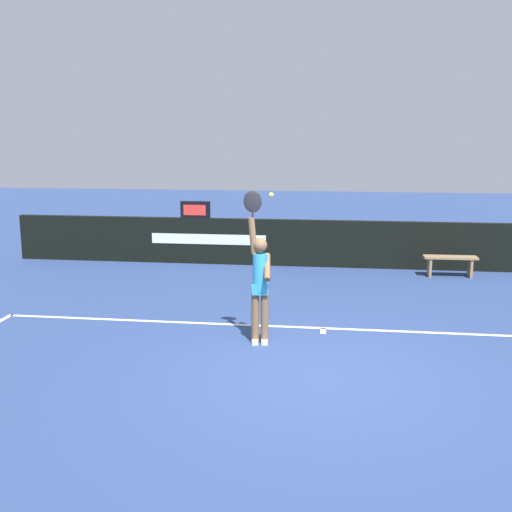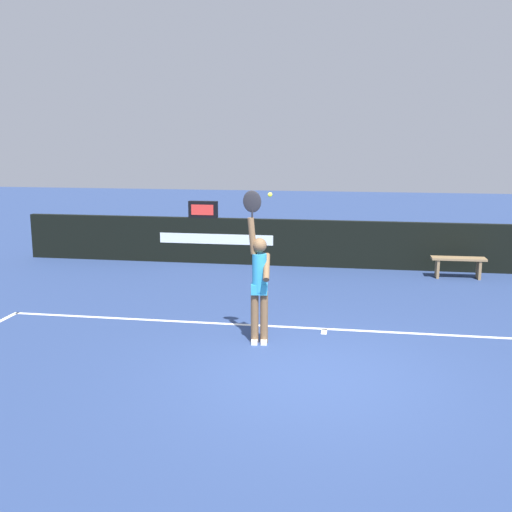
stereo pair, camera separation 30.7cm
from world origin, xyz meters
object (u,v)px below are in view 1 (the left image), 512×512
object	(u,v)px
tennis_ball	(271,195)
speed_display	(195,210)
tennis_player	(260,281)
courtside_bench_near	(450,262)

from	to	relation	value
tennis_ball	speed_display	bearing A→B (deg)	112.83
speed_display	tennis_player	xyz separation A→B (m)	(2.47, -6.06, -0.40)
courtside_bench_near	tennis_player	bearing A→B (deg)	-126.04
speed_display	tennis_player	distance (m)	6.56
tennis_player	tennis_ball	world-z (taller)	tennis_player
speed_display	courtside_bench_near	xyz separation A→B (m)	(6.33, -0.76, -1.05)
tennis_ball	courtside_bench_near	bearing A→B (deg)	56.97
courtside_bench_near	speed_display	bearing A→B (deg)	173.14
tennis_player	courtside_bench_near	distance (m)	6.59
tennis_player	courtside_bench_near	bearing A→B (deg)	53.96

